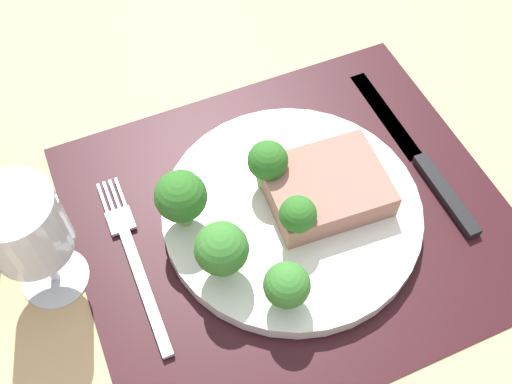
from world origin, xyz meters
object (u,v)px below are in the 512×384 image
object	(u,v)px
fork	(134,259)
wine_glass	(26,231)
plate	(292,212)
knife	(421,161)
steak	(324,184)

from	to	relation	value
fork	wine_glass	size ratio (longest dim) A/B	1.50
plate	fork	size ratio (longest dim) A/B	1.28
fork	knife	world-z (taller)	knife
knife	steak	bearing A→B (deg)	-176.23
knife	wine_glass	size ratio (longest dim) A/B	1.80
steak	fork	world-z (taller)	steak
steak	fork	distance (cm)	18.86
knife	fork	bearing A→B (deg)	-178.84
fork	wine_glass	distance (cm)	10.87
steak	wine_glass	distance (cm)	26.35
wine_glass	plate	bearing A→B (deg)	-6.59
plate	steak	size ratio (longest dim) A/B	2.27
steak	plate	bearing A→B (deg)	-174.12
knife	wine_glass	bearing A→B (deg)	179.70
wine_glass	knife	bearing A→B (deg)	-3.15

